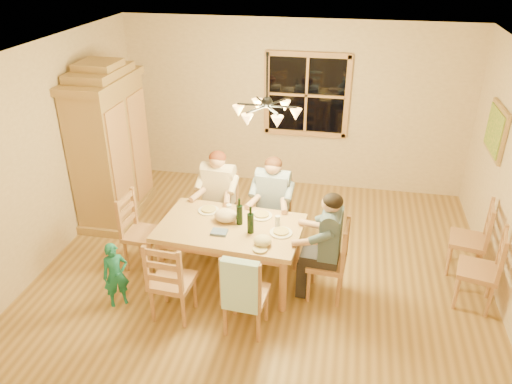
% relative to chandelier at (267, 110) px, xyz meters
% --- Properties ---
extents(floor, '(5.50, 5.50, 0.00)m').
position_rel_chandelier_xyz_m(floor, '(0.00, 0.00, -2.08)').
color(floor, olive).
rests_on(floor, ground).
extents(ceiling, '(5.50, 5.00, 0.02)m').
position_rel_chandelier_xyz_m(ceiling, '(0.00, 0.00, 0.62)').
color(ceiling, white).
rests_on(ceiling, wall_back).
extents(wall_back, '(5.50, 0.02, 2.70)m').
position_rel_chandelier_xyz_m(wall_back, '(0.00, 2.50, -0.73)').
color(wall_back, '#C4AA8A').
rests_on(wall_back, floor).
extents(wall_left, '(0.02, 5.00, 2.70)m').
position_rel_chandelier_xyz_m(wall_left, '(-2.75, 0.00, -0.73)').
color(wall_left, '#C4AA8A').
rests_on(wall_left, floor).
extents(window, '(1.30, 0.06, 1.30)m').
position_rel_chandelier_xyz_m(window, '(0.20, 2.47, -0.53)').
color(window, black).
rests_on(window, wall_back).
extents(painting, '(0.06, 0.78, 0.64)m').
position_rel_chandelier_xyz_m(painting, '(2.71, 1.20, -0.48)').
color(painting, olive).
rests_on(painting, wall_right).
extents(chandelier, '(0.77, 0.68, 0.71)m').
position_rel_chandelier_xyz_m(chandelier, '(0.00, 0.00, 0.00)').
color(chandelier, black).
rests_on(chandelier, ceiling).
extents(armoire, '(0.66, 1.40, 2.30)m').
position_rel_chandelier_xyz_m(armoire, '(-2.42, 0.92, -1.02)').
color(armoire, olive).
rests_on(armoire, floor).
extents(dining_table, '(1.72, 1.12, 0.76)m').
position_rel_chandelier_xyz_m(dining_table, '(-0.36, -0.33, -1.42)').
color(dining_table, '#B2824F').
rests_on(dining_table, floor).
extents(chair_far_left, '(0.47, 0.45, 0.99)m').
position_rel_chandelier_xyz_m(chair_far_left, '(-0.72, 0.48, -1.77)').
color(chair_far_left, '#B0784D').
rests_on(chair_far_left, floor).
extents(chair_far_right, '(0.47, 0.45, 0.99)m').
position_rel_chandelier_xyz_m(chair_far_right, '(0.01, 0.42, -1.77)').
color(chair_far_right, '#B0784D').
rests_on(chair_far_right, floor).
extents(chair_near_left, '(0.47, 0.45, 0.99)m').
position_rel_chandelier_xyz_m(chair_near_left, '(-0.83, -1.09, -1.77)').
color(chair_near_left, '#B0784D').
rests_on(chair_near_left, floor).
extents(chair_near_right, '(0.47, 0.45, 0.99)m').
position_rel_chandelier_xyz_m(chair_near_right, '(-0.00, -1.14, -1.77)').
color(chair_near_right, '#B0784D').
rests_on(chair_near_right, floor).
extents(chair_end_left, '(0.45, 0.47, 0.99)m').
position_rel_chandelier_xyz_m(chair_end_left, '(-1.51, -0.25, -1.77)').
color(chair_end_left, '#B0784D').
rests_on(chair_end_left, floor).
extents(chair_end_right, '(0.45, 0.47, 0.99)m').
position_rel_chandelier_xyz_m(chair_end_right, '(0.79, -0.41, -1.77)').
color(chair_end_right, '#B0784D').
rests_on(chair_end_right, floor).
extents(adult_woman, '(0.41, 0.45, 0.87)m').
position_rel_chandelier_xyz_m(adult_woman, '(-0.72, 0.48, -1.24)').
color(adult_woman, beige).
rests_on(adult_woman, floor).
extents(adult_plaid_man, '(0.41, 0.45, 0.87)m').
position_rel_chandelier_xyz_m(adult_plaid_man, '(0.01, 0.42, -1.24)').
color(adult_plaid_man, '#2D4D7D').
rests_on(adult_plaid_man, floor).
extents(adult_slate_man, '(0.45, 0.41, 0.87)m').
position_rel_chandelier_xyz_m(adult_slate_man, '(0.79, -0.41, -1.24)').
color(adult_slate_man, '#465C71').
rests_on(adult_slate_man, floor).
extents(towel, '(0.39, 0.13, 0.58)m').
position_rel_chandelier_xyz_m(towel, '(-0.02, -1.33, -1.38)').
color(towel, '#B2E2F1').
rests_on(towel, chair_near_right).
extents(wine_bottle_a, '(0.08, 0.08, 0.33)m').
position_rel_chandelier_xyz_m(wine_bottle_a, '(-0.26, -0.27, -1.15)').
color(wine_bottle_a, black).
rests_on(wine_bottle_a, dining_table).
extents(wine_bottle_b, '(0.08, 0.08, 0.33)m').
position_rel_chandelier_xyz_m(wine_bottle_b, '(-0.10, -0.43, -1.15)').
color(wine_bottle_b, black).
rests_on(wine_bottle_b, dining_table).
extents(plate_woman, '(0.26, 0.26, 0.02)m').
position_rel_chandelier_xyz_m(plate_woman, '(-0.70, -0.05, -1.31)').
color(plate_woman, white).
rests_on(plate_woman, dining_table).
extents(plate_plaid, '(0.26, 0.26, 0.02)m').
position_rel_chandelier_xyz_m(plate_plaid, '(-0.04, -0.05, -1.31)').
color(plate_plaid, white).
rests_on(plate_plaid, dining_table).
extents(plate_slate, '(0.26, 0.26, 0.02)m').
position_rel_chandelier_xyz_m(plate_slate, '(0.25, -0.39, -1.31)').
color(plate_slate, white).
rests_on(plate_slate, dining_table).
extents(wine_glass_a, '(0.06, 0.06, 0.14)m').
position_rel_chandelier_xyz_m(wine_glass_a, '(-0.43, -0.09, -1.25)').
color(wine_glass_a, silver).
rests_on(wine_glass_a, dining_table).
extents(wine_glass_b, '(0.06, 0.06, 0.14)m').
position_rel_chandelier_xyz_m(wine_glass_b, '(0.18, -0.24, -1.25)').
color(wine_glass_b, silver).
rests_on(wine_glass_b, dining_table).
extents(cap, '(0.20, 0.20, 0.11)m').
position_rel_chandelier_xyz_m(cap, '(0.08, -0.66, -1.26)').
color(cap, '#C9BA86').
rests_on(cap, dining_table).
extents(napkin, '(0.19, 0.15, 0.03)m').
position_rel_chandelier_xyz_m(napkin, '(-0.44, -0.52, -1.30)').
color(napkin, '#4E6290').
rests_on(napkin, dining_table).
extents(cloth_bundle, '(0.28, 0.22, 0.15)m').
position_rel_chandelier_xyz_m(cloth_bundle, '(-0.43, -0.24, -1.24)').
color(cloth_bundle, '#C6AC8F').
rests_on(cloth_bundle, dining_table).
extents(child, '(0.35, 0.33, 0.79)m').
position_rel_chandelier_xyz_m(child, '(-1.52, -1.03, -1.68)').
color(child, '#1B7C6D').
rests_on(child, floor).
extents(chair_spare_front, '(0.51, 0.52, 0.99)m').
position_rel_chandelier_xyz_m(chair_spare_front, '(2.45, -0.25, -1.77)').
color(chair_spare_front, '#B0784D').
rests_on(chair_spare_front, floor).
extents(chair_spare_back, '(0.50, 0.51, 0.99)m').
position_rel_chandelier_xyz_m(chair_spare_back, '(2.45, 0.39, -1.77)').
color(chair_spare_back, '#B0784D').
rests_on(chair_spare_back, floor).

